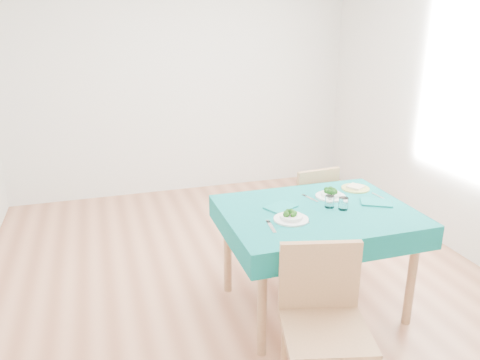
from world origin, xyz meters
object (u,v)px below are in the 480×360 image
object	(u,v)px
chair_near	(327,311)
chair_far	(306,207)
bowl_far	(331,193)
bowl_near	(291,215)
side_plate	(355,188)
table	(314,259)

from	to	relation	value
chair_near	chair_far	world-z (taller)	chair_near
chair_near	bowl_far	size ratio (longest dim) A/B	5.18
bowl_near	chair_near	bearing A→B (deg)	-97.56
chair_far	side_plate	world-z (taller)	chair_far
chair_far	side_plate	xyz separation A→B (m)	(0.20, -0.42, 0.30)
table	side_plate	world-z (taller)	side_plate
chair_far	bowl_near	size ratio (longest dim) A/B	4.14
bowl_far	side_plate	world-z (taller)	bowl_far
bowl_far	chair_near	bearing A→B (deg)	-117.95
chair_far	bowl_near	distance (m)	1.01
table	chair_far	world-z (taller)	chair_far
chair_near	bowl_far	world-z (taller)	chair_near
bowl_far	side_plate	xyz separation A→B (m)	(0.26, 0.10, -0.03)
table	chair_near	distance (m)	0.90
bowl_near	bowl_far	xyz separation A→B (m)	(0.44, 0.29, -0.00)
chair_far	side_plate	size ratio (longest dim) A/B	4.39
bowl_far	table	bearing A→B (deg)	-136.60
chair_near	bowl_near	bearing A→B (deg)	96.43
bowl_near	chair_far	bearing A→B (deg)	58.47
bowl_near	side_plate	world-z (taller)	bowl_near
table	bowl_far	world-z (taller)	bowl_far
bowl_far	side_plate	distance (m)	0.28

